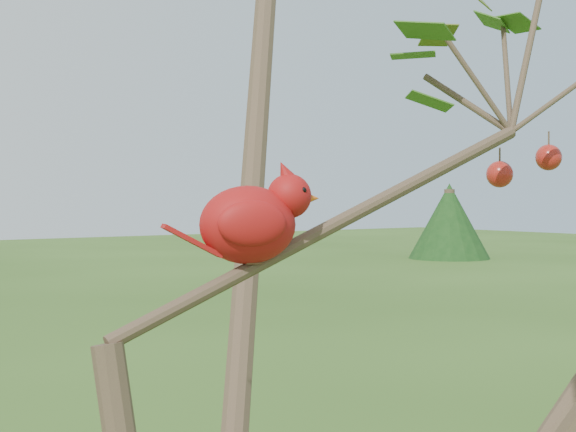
% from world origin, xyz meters
% --- Properties ---
extents(crabapple_tree, '(2.35, 2.05, 2.95)m').
position_xyz_m(crabapple_tree, '(0.03, -0.02, 2.12)').
color(crabapple_tree, '#453225').
rests_on(crabapple_tree, ground).
extents(cardinal, '(0.19, 0.12, 0.13)m').
position_xyz_m(cardinal, '(0.13, 0.08, 2.08)').
color(cardinal, '#9D0D15').
rests_on(cardinal, ground).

